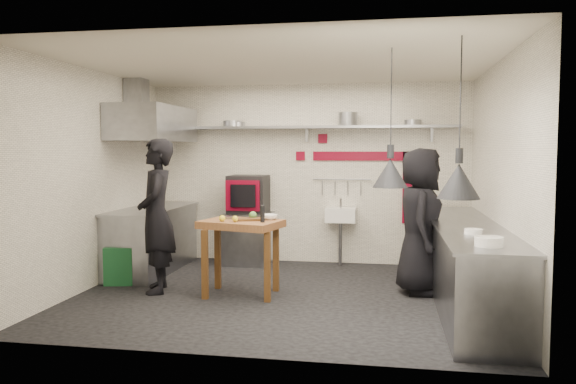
% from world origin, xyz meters
% --- Properties ---
extents(floor, '(5.00, 5.00, 0.00)m').
position_xyz_m(floor, '(0.00, 0.00, 0.00)').
color(floor, black).
rests_on(floor, ground).
extents(ceiling, '(5.00, 5.00, 0.00)m').
position_xyz_m(ceiling, '(0.00, 0.00, 2.80)').
color(ceiling, silver).
rests_on(ceiling, floor).
extents(wall_back, '(5.00, 0.04, 2.80)m').
position_xyz_m(wall_back, '(0.00, 2.10, 1.40)').
color(wall_back, white).
rests_on(wall_back, floor).
extents(wall_front, '(5.00, 0.04, 2.80)m').
position_xyz_m(wall_front, '(0.00, -2.10, 1.40)').
color(wall_front, white).
rests_on(wall_front, floor).
extents(wall_left, '(0.04, 4.20, 2.80)m').
position_xyz_m(wall_left, '(-2.50, 0.00, 1.40)').
color(wall_left, white).
rests_on(wall_left, floor).
extents(wall_right, '(0.04, 4.20, 2.80)m').
position_xyz_m(wall_right, '(2.50, 0.00, 1.40)').
color(wall_right, white).
rests_on(wall_right, floor).
extents(red_band_horiz, '(1.70, 0.02, 0.14)m').
position_xyz_m(red_band_horiz, '(0.95, 2.08, 1.68)').
color(red_band_horiz, maroon).
rests_on(red_band_horiz, wall_back).
extents(red_band_vert, '(0.14, 0.02, 1.10)m').
position_xyz_m(red_band_vert, '(1.55, 2.08, 1.20)').
color(red_band_vert, maroon).
rests_on(red_band_vert, wall_back).
extents(red_tile_a, '(0.14, 0.02, 0.14)m').
position_xyz_m(red_tile_a, '(0.25, 2.08, 1.95)').
color(red_tile_a, maroon).
rests_on(red_tile_a, wall_back).
extents(red_tile_b, '(0.14, 0.02, 0.14)m').
position_xyz_m(red_tile_b, '(-0.10, 2.08, 1.68)').
color(red_tile_b, maroon).
rests_on(red_tile_b, wall_back).
extents(back_shelf, '(4.60, 0.34, 0.04)m').
position_xyz_m(back_shelf, '(0.00, 1.92, 2.12)').
color(back_shelf, slate).
rests_on(back_shelf, wall_back).
extents(shelf_bracket_left, '(0.04, 0.06, 0.24)m').
position_xyz_m(shelf_bracket_left, '(-1.90, 2.07, 2.02)').
color(shelf_bracket_left, slate).
rests_on(shelf_bracket_left, wall_back).
extents(shelf_bracket_mid, '(0.04, 0.06, 0.24)m').
position_xyz_m(shelf_bracket_mid, '(0.00, 2.07, 2.02)').
color(shelf_bracket_mid, slate).
rests_on(shelf_bracket_mid, wall_back).
extents(shelf_bracket_right, '(0.04, 0.06, 0.24)m').
position_xyz_m(shelf_bracket_right, '(1.90, 2.07, 2.02)').
color(shelf_bracket_right, slate).
rests_on(shelf_bracket_right, wall_back).
extents(pan_far_left, '(0.30, 0.30, 0.09)m').
position_xyz_m(pan_far_left, '(-1.16, 1.92, 2.19)').
color(pan_far_left, slate).
rests_on(pan_far_left, back_shelf).
extents(pan_mid_left, '(0.30, 0.30, 0.07)m').
position_xyz_m(pan_mid_left, '(-1.07, 1.92, 2.18)').
color(pan_mid_left, slate).
rests_on(pan_mid_left, back_shelf).
extents(stock_pot, '(0.37, 0.37, 0.20)m').
position_xyz_m(stock_pot, '(0.65, 1.92, 2.24)').
color(stock_pot, slate).
rests_on(stock_pot, back_shelf).
extents(pan_right, '(0.25, 0.25, 0.08)m').
position_xyz_m(pan_right, '(1.61, 1.92, 2.18)').
color(pan_right, slate).
rests_on(pan_right, back_shelf).
extents(oven_stand, '(0.72, 0.65, 0.80)m').
position_xyz_m(oven_stand, '(-0.88, 1.77, 0.40)').
color(oven_stand, slate).
rests_on(oven_stand, floor).
extents(combi_oven, '(0.58, 0.54, 0.58)m').
position_xyz_m(combi_oven, '(-0.88, 1.80, 1.09)').
color(combi_oven, black).
rests_on(combi_oven, oven_stand).
extents(oven_door, '(0.52, 0.03, 0.46)m').
position_xyz_m(oven_door, '(-0.89, 1.49, 1.09)').
color(oven_door, maroon).
rests_on(oven_door, combi_oven).
extents(oven_glass, '(0.39, 0.02, 0.34)m').
position_xyz_m(oven_glass, '(-0.87, 1.44, 1.09)').
color(oven_glass, black).
rests_on(oven_glass, oven_door).
extents(hand_sink, '(0.46, 0.34, 0.22)m').
position_xyz_m(hand_sink, '(0.55, 1.92, 0.78)').
color(hand_sink, white).
rests_on(hand_sink, wall_back).
extents(sink_tap, '(0.03, 0.03, 0.14)m').
position_xyz_m(sink_tap, '(0.55, 1.92, 0.96)').
color(sink_tap, slate).
rests_on(sink_tap, hand_sink).
extents(sink_drain, '(0.06, 0.06, 0.66)m').
position_xyz_m(sink_drain, '(0.55, 1.88, 0.34)').
color(sink_drain, slate).
rests_on(sink_drain, floor).
extents(utensil_rail, '(0.90, 0.02, 0.02)m').
position_xyz_m(utensil_rail, '(0.55, 2.06, 1.32)').
color(utensil_rail, slate).
rests_on(utensil_rail, wall_back).
extents(counter_right, '(0.70, 3.80, 0.90)m').
position_xyz_m(counter_right, '(2.15, 0.00, 0.45)').
color(counter_right, slate).
rests_on(counter_right, floor).
extents(counter_right_top, '(0.76, 3.90, 0.03)m').
position_xyz_m(counter_right_top, '(2.15, 0.00, 0.92)').
color(counter_right_top, slate).
rests_on(counter_right_top, counter_right).
extents(plate_stack, '(0.26, 0.26, 0.09)m').
position_xyz_m(plate_stack, '(2.12, -1.56, 0.97)').
color(plate_stack, white).
rests_on(plate_stack, counter_right_top).
extents(small_bowl_right, '(0.24, 0.24, 0.05)m').
position_xyz_m(small_bowl_right, '(2.10, -0.80, 0.96)').
color(small_bowl_right, white).
rests_on(small_bowl_right, counter_right_top).
extents(counter_left, '(0.70, 1.90, 0.90)m').
position_xyz_m(counter_left, '(-2.15, 1.05, 0.45)').
color(counter_left, slate).
rests_on(counter_left, floor).
extents(counter_left_top, '(0.76, 2.00, 0.03)m').
position_xyz_m(counter_left_top, '(-2.15, 1.05, 0.92)').
color(counter_left_top, slate).
rests_on(counter_left_top, counter_left).
extents(extractor_hood, '(0.78, 1.60, 0.50)m').
position_xyz_m(extractor_hood, '(-2.10, 1.05, 2.15)').
color(extractor_hood, slate).
rests_on(extractor_hood, ceiling).
extents(hood_duct, '(0.28, 0.28, 0.50)m').
position_xyz_m(hood_duct, '(-2.35, 1.05, 2.55)').
color(hood_duct, slate).
rests_on(hood_duct, ceiling).
extents(green_bin, '(0.44, 0.44, 0.50)m').
position_xyz_m(green_bin, '(-2.24, 0.24, 0.25)').
color(green_bin, '#18552B').
rests_on(green_bin, floor).
extents(prep_table, '(1.05, 0.85, 0.92)m').
position_xyz_m(prep_table, '(-0.50, -0.08, 0.46)').
color(prep_table, brown).
rests_on(prep_table, floor).
extents(cutting_board, '(0.37, 0.32, 0.02)m').
position_xyz_m(cutting_board, '(-0.41, -0.04, 0.93)').
color(cutting_board, '#553316').
rests_on(cutting_board, prep_table).
extents(pepper_mill, '(0.06, 0.06, 0.20)m').
position_xyz_m(pepper_mill, '(-0.21, -0.21, 1.02)').
color(pepper_mill, black).
rests_on(pepper_mill, prep_table).
extents(lemon_a, '(0.10, 0.10, 0.08)m').
position_xyz_m(lemon_a, '(-0.69, -0.24, 0.96)').
color(lemon_a, gold).
rests_on(lemon_a, prep_table).
extents(lemon_b, '(0.09, 0.09, 0.07)m').
position_xyz_m(lemon_b, '(-0.54, -0.23, 0.96)').
color(lemon_b, gold).
rests_on(lemon_b, prep_table).
extents(veg_ball, '(0.11, 0.11, 0.10)m').
position_xyz_m(veg_ball, '(-0.39, 0.05, 0.97)').
color(veg_ball, '#4F7B39').
rests_on(veg_ball, prep_table).
extents(steel_tray, '(0.21, 0.16, 0.03)m').
position_xyz_m(steel_tray, '(-0.70, 0.05, 0.94)').
color(steel_tray, slate).
rests_on(steel_tray, prep_table).
extents(bowl, '(0.25, 0.25, 0.06)m').
position_xyz_m(bowl, '(-0.18, 0.06, 0.95)').
color(bowl, white).
rests_on(bowl, prep_table).
extents(heat_lamp_near, '(0.45, 0.45, 1.41)m').
position_xyz_m(heat_lamp_near, '(1.27, -0.85, 2.10)').
color(heat_lamp_near, black).
rests_on(heat_lamp_near, ceiling).
extents(heat_lamp_far, '(0.50, 0.50, 1.47)m').
position_xyz_m(heat_lamp_far, '(1.88, -1.35, 2.06)').
color(heat_lamp_far, black).
rests_on(heat_lamp_far, ceiling).
extents(chef_left, '(0.67, 0.81, 1.91)m').
position_xyz_m(chef_left, '(-1.58, -0.10, 0.96)').
color(chef_left, black).
rests_on(chef_left, floor).
extents(chef_right, '(0.62, 0.91, 1.80)m').
position_xyz_m(chef_right, '(1.65, 0.39, 0.90)').
color(chef_right, black).
rests_on(chef_right, floor).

